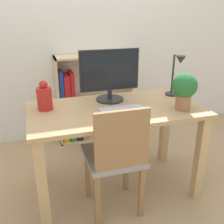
{
  "coord_description": "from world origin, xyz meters",
  "views": [
    {
      "loc": [
        -0.57,
        -1.75,
        1.44
      ],
      "look_at": [
        0.0,
        0.1,
        0.66
      ],
      "focal_mm": 42.0,
      "sensor_mm": 36.0,
      "label": 1
    }
  ],
  "objects_px": {
    "desk_lamp": "(177,72)",
    "potted_plant": "(184,89)",
    "monitor": "(110,74)",
    "chair": "(116,156)",
    "keyboard": "(123,110)",
    "bookshelf": "(81,104)",
    "vase": "(45,97)"
  },
  "relations": [
    {
      "from": "bookshelf",
      "to": "chair",
      "type": "bearing_deg",
      "value": -89.85
    },
    {
      "from": "monitor",
      "to": "desk_lamp",
      "type": "xyz_separation_m",
      "value": [
        0.54,
        -0.09,
        -0.01
      ]
    },
    {
      "from": "monitor",
      "to": "vase",
      "type": "bearing_deg",
      "value": -173.01
    },
    {
      "from": "potted_plant",
      "to": "chair",
      "type": "xyz_separation_m",
      "value": [
        -0.54,
        -0.08,
        -0.42
      ]
    },
    {
      "from": "keyboard",
      "to": "vase",
      "type": "xyz_separation_m",
      "value": [
        -0.53,
        0.2,
        0.09
      ]
    },
    {
      "from": "vase",
      "to": "bookshelf",
      "type": "relative_size",
      "value": 0.23
    },
    {
      "from": "desk_lamp",
      "to": "vase",
      "type": "bearing_deg",
      "value": 178.64
    },
    {
      "from": "potted_plant",
      "to": "chair",
      "type": "relative_size",
      "value": 0.32
    },
    {
      "from": "desk_lamp",
      "to": "potted_plant",
      "type": "distance_m",
      "value": 0.29
    },
    {
      "from": "bookshelf",
      "to": "potted_plant",
      "type": "bearing_deg",
      "value": -65.45
    },
    {
      "from": "keyboard",
      "to": "bookshelf",
      "type": "height_order",
      "value": "bookshelf"
    },
    {
      "from": "monitor",
      "to": "keyboard",
      "type": "xyz_separation_m",
      "value": [
        0.02,
        -0.26,
        -0.21
      ]
    },
    {
      "from": "monitor",
      "to": "potted_plant",
      "type": "distance_m",
      "value": 0.58
    },
    {
      "from": "vase",
      "to": "desk_lamp",
      "type": "distance_m",
      "value": 1.06
    },
    {
      "from": "keyboard",
      "to": "bookshelf",
      "type": "xyz_separation_m",
      "value": [
        -0.11,
        1.09,
        -0.32
      ]
    },
    {
      "from": "desk_lamp",
      "to": "chair",
      "type": "height_order",
      "value": "desk_lamp"
    },
    {
      "from": "desk_lamp",
      "to": "chair",
      "type": "relative_size",
      "value": 0.41
    },
    {
      "from": "keyboard",
      "to": "potted_plant",
      "type": "height_order",
      "value": "potted_plant"
    },
    {
      "from": "monitor",
      "to": "bookshelf",
      "type": "distance_m",
      "value": 0.99
    },
    {
      "from": "desk_lamp",
      "to": "potted_plant",
      "type": "height_order",
      "value": "desk_lamp"
    },
    {
      "from": "potted_plant",
      "to": "chair",
      "type": "bearing_deg",
      "value": -172.03
    },
    {
      "from": "chair",
      "to": "keyboard",
      "type": "bearing_deg",
      "value": 66.29
    },
    {
      "from": "monitor",
      "to": "potted_plant",
      "type": "relative_size",
      "value": 1.75
    },
    {
      "from": "chair",
      "to": "bookshelf",
      "type": "distance_m",
      "value": 1.26
    },
    {
      "from": "desk_lamp",
      "to": "bookshelf",
      "type": "bearing_deg",
      "value": 124.71
    },
    {
      "from": "monitor",
      "to": "keyboard",
      "type": "bearing_deg",
      "value": -85.71
    },
    {
      "from": "keyboard",
      "to": "desk_lamp",
      "type": "relative_size",
      "value": 0.93
    },
    {
      "from": "potted_plant",
      "to": "desk_lamp",
      "type": "bearing_deg",
      "value": 71.71
    },
    {
      "from": "vase",
      "to": "potted_plant",
      "type": "bearing_deg",
      "value": -17.2
    },
    {
      "from": "keyboard",
      "to": "vase",
      "type": "relative_size",
      "value": 1.49
    },
    {
      "from": "monitor",
      "to": "chair",
      "type": "height_order",
      "value": "monitor"
    },
    {
      "from": "monitor",
      "to": "desk_lamp",
      "type": "relative_size",
      "value": 1.37
    }
  ]
}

